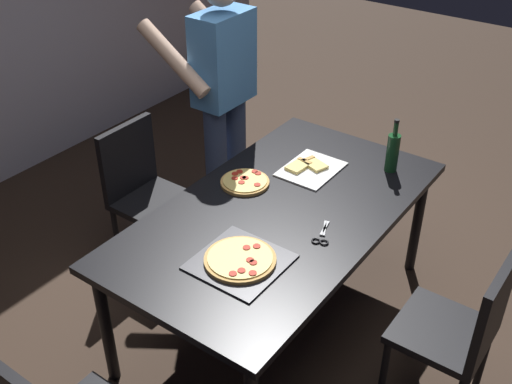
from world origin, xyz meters
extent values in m
plane|color=#38281E|center=(0.00, 0.00, 0.00)|extent=(12.00, 12.00, 0.00)
cube|color=black|center=(0.00, 0.00, 0.73)|extent=(1.86, 1.04, 0.04)
cylinder|color=black|center=(0.85, -0.44, 0.35)|extent=(0.06, 0.06, 0.71)
cylinder|color=black|center=(-0.85, 0.44, 0.35)|extent=(0.06, 0.06, 0.71)
cylinder|color=black|center=(0.85, 0.44, 0.35)|extent=(0.06, 0.06, 0.71)
cube|color=black|center=(0.00, -0.92, 0.43)|extent=(0.42, 0.42, 0.04)
cube|color=black|center=(0.00, -1.11, 0.68)|extent=(0.42, 0.04, 0.45)
cylinder|color=black|center=(0.18, -0.74, 0.21)|extent=(0.04, 0.04, 0.41)
cylinder|color=black|center=(-0.18, -0.74, 0.21)|extent=(0.04, 0.04, 0.41)
cylinder|color=black|center=(0.18, -1.10, 0.21)|extent=(0.04, 0.04, 0.41)
cube|color=black|center=(0.00, 0.92, 0.43)|extent=(0.42, 0.42, 0.04)
cube|color=black|center=(0.00, 1.11, 0.68)|extent=(0.42, 0.04, 0.45)
cylinder|color=black|center=(-0.18, 0.74, 0.21)|extent=(0.04, 0.04, 0.41)
cylinder|color=black|center=(0.18, 0.74, 0.21)|extent=(0.04, 0.04, 0.41)
cylinder|color=black|center=(-0.18, 1.10, 0.21)|extent=(0.04, 0.04, 0.41)
cylinder|color=black|center=(0.18, 1.10, 0.21)|extent=(0.04, 0.04, 0.41)
cylinder|color=#38476B|center=(0.63, 0.77, 0.47)|extent=(0.14, 0.14, 0.95)
cylinder|color=#38476B|center=(0.43, 0.77, 0.47)|extent=(0.14, 0.14, 0.95)
cube|color=#4C8CD1|center=(0.53, 0.77, 1.23)|extent=(0.38, 0.22, 0.55)
cylinder|color=#E0B293|center=(0.76, 0.95, 1.25)|extent=(0.09, 0.50, 0.39)
cylinder|color=#E0B293|center=(0.30, 0.95, 1.25)|extent=(0.09, 0.50, 0.39)
cube|color=#2D2D33|center=(-0.46, -0.09, 0.76)|extent=(0.39, 0.39, 0.01)
cylinder|color=tan|center=(-0.46, -0.09, 0.77)|extent=(0.33, 0.33, 0.02)
cylinder|color=#EACC6B|center=(-0.46, -0.09, 0.78)|extent=(0.30, 0.30, 0.01)
cylinder|color=#B22819|center=(-0.57, -0.13, 0.79)|extent=(0.04, 0.04, 0.00)
cylinder|color=#B22819|center=(-0.35, -0.11, 0.79)|extent=(0.04, 0.04, 0.00)
cylinder|color=#B22819|center=(-0.45, -0.14, 0.79)|extent=(0.04, 0.04, 0.00)
cylinder|color=#B22819|center=(-0.45, -0.16, 0.79)|extent=(0.04, 0.04, 0.00)
cylinder|color=#B22819|center=(-0.51, -0.20, 0.79)|extent=(0.04, 0.04, 0.00)
cylinder|color=#B22819|center=(-0.39, -0.07, 0.79)|extent=(0.04, 0.04, 0.00)
cylinder|color=#B22819|center=(-0.53, -0.15, 0.79)|extent=(0.04, 0.04, 0.00)
cube|color=white|center=(0.43, 0.07, 0.76)|extent=(0.36, 0.28, 0.01)
cube|color=#EACC6B|center=(0.39, 0.14, 0.77)|extent=(0.15, 0.10, 0.02)
cube|color=tan|center=(0.45, 0.13, 0.77)|extent=(0.03, 0.09, 0.02)
cube|color=#EACC6B|center=(0.46, 0.07, 0.77)|extent=(0.13, 0.16, 0.02)
cube|color=tan|center=(0.48, 0.13, 0.77)|extent=(0.09, 0.05, 0.02)
cylinder|color=#194723|center=(0.69, -0.29, 0.86)|extent=(0.07, 0.07, 0.22)
cylinder|color=#194723|center=(0.69, -0.29, 1.01)|extent=(0.03, 0.03, 0.08)
cylinder|color=black|center=(0.69, -0.29, 1.06)|extent=(0.03, 0.03, 0.02)
cube|color=silver|center=(-0.01, -0.27, 0.76)|extent=(0.11, 0.06, 0.01)
cube|color=silver|center=(-0.01, -0.27, 0.76)|extent=(0.12, 0.04, 0.01)
torus|color=black|center=(-0.12, -0.29, 0.76)|extent=(0.06, 0.06, 0.01)
torus|color=black|center=(-0.11, -0.33, 0.76)|extent=(0.06, 0.06, 0.01)
cylinder|color=tan|center=(0.09, 0.29, 0.76)|extent=(0.27, 0.27, 0.02)
cylinder|color=#EACC6B|center=(0.09, 0.29, 0.77)|extent=(0.24, 0.24, 0.01)
cylinder|color=#B22819|center=(0.06, 0.29, 0.78)|extent=(0.04, 0.04, 0.00)
cylinder|color=#B22819|center=(0.14, 0.37, 0.78)|extent=(0.04, 0.04, 0.00)
cylinder|color=#B22819|center=(0.10, 0.31, 0.78)|extent=(0.04, 0.04, 0.00)
cylinder|color=#B22819|center=(0.09, 0.21, 0.78)|extent=(0.04, 0.04, 0.00)
cylinder|color=#B22819|center=(0.07, 0.35, 0.78)|extent=(0.04, 0.04, 0.00)
cylinder|color=#B22819|center=(0.11, 0.37, 0.78)|extent=(0.04, 0.04, 0.00)
cylinder|color=#B22819|center=(0.19, 0.27, 0.78)|extent=(0.04, 0.04, 0.00)
cylinder|color=#B22819|center=(0.11, 0.30, 0.78)|extent=(0.04, 0.04, 0.00)
cylinder|color=#B22819|center=(0.20, 0.30, 0.78)|extent=(0.04, 0.04, 0.00)
camera|label=1|loc=(-2.17, -1.42, 2.55)|focal=43.30mm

